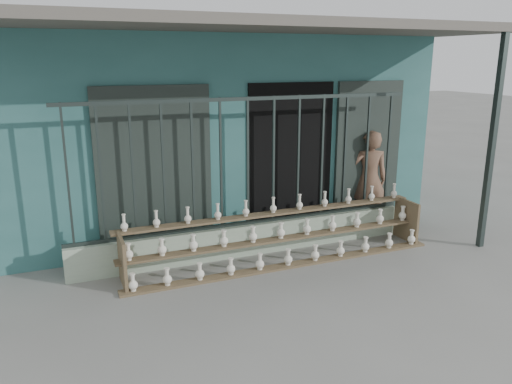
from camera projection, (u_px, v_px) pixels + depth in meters
name	position (u px, v px, depth m)	size (l,w,h in m)	color
ground	(287.00, 291.00, 6.09)	(60.00, 60.00, 0.00)	slate
workshop_building	(191.00, 120.00, 9.45)	(7.40, 6.60, 3.21)	#2E6160
parapet_wall	(248.00, 239.00, 7.19)	(5.00, 0.20, 0.45)	#A3B89D
security_fence	(248.00, 162.00, 6.90)	(5.00, 0.04, 1.80)	#283330
shelf_rack	(281.00, 236.00, 6.91)	(4.50, 0.68, 0.85)	brown
elderly_woman	(369.00, 179.00, 8.22)	(0.59, 0.39, 1.62)	brown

